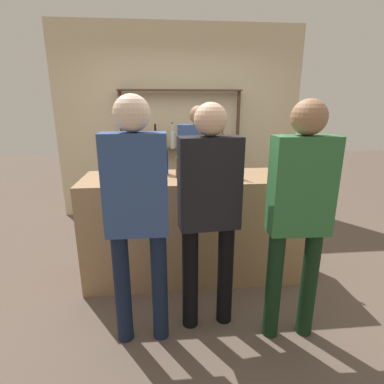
{
  "coord_description": "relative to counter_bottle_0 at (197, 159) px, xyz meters",
  "views": [
    {
      "loc": [
        -0.26,
        -2.74,
        1.68
      ],
      "look_at": [
        0.0,
        0.0,
        0.87
      ],
      "focal_mm": 28.0,
      "sensor_mm": 36.0,
      "label": 1
    }
  ],
  "objects": [
    {
      "name": "counter_bottle_0",
      "position": [
        0.0,
        0.0,
        0.0
      ],
      "size": [
        0.08,
        0.08,
        0.36
      ],
      "color": "black",
      "rests_on": "bar_counter"
    },
    {
      "name": "ground_plane",
      "position": [
        -0.06,
        -0.13,
        -1.17
      ],
      "size": [
        16.0,
        16.0,
        0.0
      ],
      "primitive_type": "plane",
      "color": "brown"
    },
    {
      "name": "back_shelf",
      "position": [
        -0.08,
        1.62,
        0.06
      ],
      "size": [
        1.77,
        0.18,
        1.89
      ],
      "color": "#4C3828",
      "rests_on": "ground_plane"
    },
    {
      "name": "bar_counter",
      "position": [
        -0.06,
        -0.13,
        -0.65
      ],
      "size": [
        2.05,
        0.66,
        1.03
      ],
      "primitive_type": "cube",
      "color": "#997551",
      "rests_on": "ground_plane"
    },
    {
      "name": "server_behind_counter",
      "position": [
        0.1,
        0.74,
        -0.19
      ],
      "size": [
        0.51,
        0.32,
        1.67
      ],
      "rotation": [
        0.0,
        0.0,
        -1.83
      ],
      "color": "#121C33",
      "rests_on": "ground_plane"
    },
    {
      "name": "counter_bottle_1",
      "position": [
        -0.17,
        -0.17,
        -0.02
      ],
      "size": [
        0.08,
        0.08,
        0.32
      ],
      "color": "brown",
      "rests_on": "bar_counter"
    },
    {
      "name": "customer_right",
      "position": [
        0.58,
        -1.05,
        -0.14
      ],
      "size": [
        0.42,
        0.23,
        1.72
      ],
      "rotation": [
        0.0,
        0.0,
        1.54
      ],
      "color": "black",
      "rests_on": "ground_plane"
    },
    {
      "name": "cork_jar",
      "position": [
        0.37,
        0.08,
        -0.07
      ],
      "size": [
        0.11,
        0.11,
        0.15
      ],
      "color": "silver",
      "rests_on": "bar_counter"
    },
    {
      "name": "back_wall",
      "position": [
        -0.06,
        1.8,
        0.23
      ],
      "size": [
        3.65,
        0.12,
        2.8
      ],
      "primitive_type": "cube",
      "color": "beige",
      "rests_on": "ground_plane"
    },
    {
      "name": "customer_left",
      "position": [
        -0.51,
        -0.99,
        -0.12
      ],
      "size": [
        0.41,
        0.23,
        1.74
      ],
      "rotation": [
        0.0,
        0.0,
        1.57
      ],
      "color": "#121C33",
      "rests_on": "ground_plane"
    },
    {
      "name": "counter_bottle_4",
      "position": [
        0.84,
        0.01,
        0.0
      ],
      "size": [
        0.08,
        0.08,
        0.37
      ],
      "color": "black",
      "rests_on": "bar_counter"
    },
    {
      "name": "counter_bottle_2",
      "position": [
        -0.32,
        -0.0,
        0.0
      ],
      "size": [
        0.08,
        0.08,
        0.38
      ],
      "color": "#0F1956",
      "rests_on": "bar_counter"
    },
    {
      "name": "customer_center",
      "position": [
        -0.01,
        -0.87,
        -0.16
      ],
      "size": [
        0.45,
        0.23,
        1.7
      ],
      "rotation": [
        0.0,
        0.0,
        1.66
      ],
      "color": "black",
      "rests_on": "ground_plane"
    },
    {
      "name": "counter_bottle_3",
      "position": [
        0.3,
        -0.21,
        -0.0
      ],
      "size": [
        0.07,
        0.07,
        0.36
      ],
      "color": "brown",
      "rests_on": "bar_counter"
    }
  ]
}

